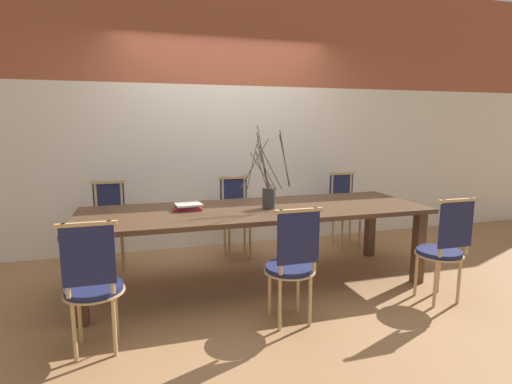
% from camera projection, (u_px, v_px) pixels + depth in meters
% --- Properties ---
extents(ground_plane, '(16.00, 16.00, 0.00)m').
position_uv_depth(ground_plane, '(256.00, 283.00, 3.78)').
color(ground_plane, '#9E7047').
extents(wall_rear, '(12.00, 0.06, 3.20)m').
position_uv_depth(wall_rear, '(224.00, 115.00, 4.79)').
color(wall_rear, silver).
rests_on(wall_rear, ground_plane).
extents(dining_table, '(3.15, 1.03, 0.72)m').
position_uv_depth(dining_table, '(256.00, 216.00, 3.67)').
color(dining_table, '#4C3321').
rests_on(dining_table, ground_plane).
extents(chair_near_leftend, '(0.39, 0.39, 0.90)m').
position_uv_depth(chair_near_leftend, '(93.00, 282.00, 2.54)').
color(chair_near_leftend, '#1E234C').
rests_on(chair_near_leftend, ground_plane).
extents(chair_near_left, '(0.39, 0.39, 0.90)m').
position_uv_depth(chair_near_left, '(292.00, 262.00, 2.92)').
color(chair_near_left, '#1E234C').
rests_on(chair_near_left, ground_plane).
extents(chair_near_center, '(0.39, 0.39, 0.90)m').
position_uv_depth(chair_near_center, '(444.00, 247.00, 3.30)').
color(chair_near_center, '#1E234C').
rests_on(chair_near_center, ground_plane).
extents(chair_far_leftend, '(0.39, 0.39, 0.90)m').
position_uv_depth(chair_far_leftend, '(110.00, 222.00, 4.12)').
color(chair_far_leftend, '#1E234C').
rests_on(chair_far_leftend, ground_plane).
extents(chair_far_left, '(0.39, 0.39, 0.90)m').
position_uv_depth(chair_far_left, '(236.00, 214.00, 4.49)').
color(chair_far_left, '#1E234C').
rests_on(chair_far_left, ground_plane).
extents(chair_far_center, '(0.39, 0.39, 0.90)m').
position_uv_depth(chair_far_center, '(345.00, 207.00, 4.87)').
color(chair_far_center, '#1E234C').
rests_on(chair_far_center, ground_plane).
extents(vase_centerpiece, '(0.47, 0.47, 0.75)m').
position_uv_depth(vase_centerpiece, '(269.00, 194.00, 3.63)').
color(vase_centerpiece, '#33383D').
rests_on(vase_centerpiece, dining_table).
extents(book_stack, '(0.27, 0.23, 0.06)m').
position_uv_depth(book_stack, '(188.00, 207.00, 3.59)').
color(book_stack, maroon).
rests_on(book_stack, dining_table).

